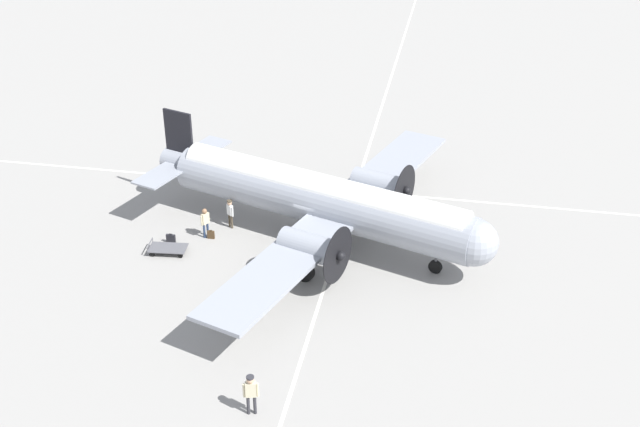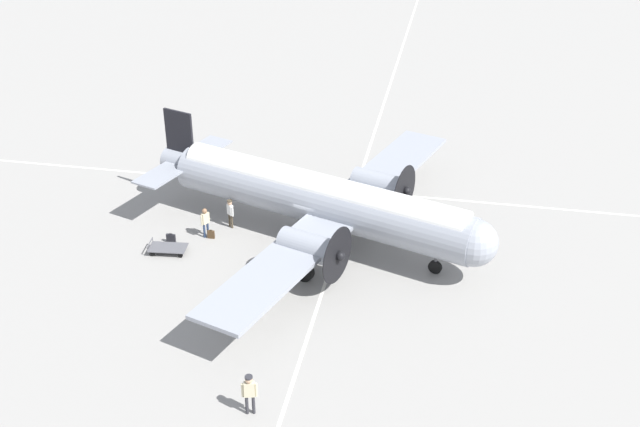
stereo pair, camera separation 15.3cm
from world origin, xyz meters
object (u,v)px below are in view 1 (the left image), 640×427
(crew_foreground, at_px, (251,390))
(baggage_cart, at_px, (168,248))
(suitcase_near_door, at_px, (211,235))
(ramp_agent, at_px, (230,211))
(suitcase_upright_spare, at_px, (171,239))
(airliner_main, at_px, (326,201))
(passenger_boarding, at_px, (205,220))

(crew_foreground, height_order, baggage_cart, crew_foreground)
(suitcase_near_door, bearing_deg, ramp_agent, -118.06)
(ramp_agent, height_order, baggage_cart, ramp_agent)
(suitcase_upright_spare, bearing_deg, baggage_cart, 100.40)
(airliner_main, relative_size, ramp_agent, 13.20)
(suitcase_near_door, distance_m, suitcase_upright_spare, 2.12)
(passenger_boarding, relative_size, baggage_cart, 0.84)
(baggage_cart, bearing_deg, airliner_main, 13.26)
(crew_foreground, bearing_deg, airliner_main, 73.39)
(passenger_boarding, xyz_separation_m, suitcase_upright_spare, (1.66, 0.92, -0.80))
(passenger_boarding, bearing_deg, crew_foreground, -123.01)
(airliner_main, height_order, ramp_agent, airliner_main)
(passenger_boarding, distance_m, suitcase_near_door, 0.88)
(crew_foreground, distance_m, suitcase_near_door, 13.71)
(airliner_main, xyz_separation_m, baggage_cart, (7.89, 2.66, -2.18))
(airliner_main, height_order, suitcase_upright_spare, airliner_main)
(airliner_main, distance_m, suitcase_upright_spare, 8.53)
(passenger_boarding, bearing_deg, baggage_cart, 174.86)
(ramp_agent, xyz_separation_m, suitcase_near_door, (0.72, 1.34, -0.82))
(baggage_cart, bearing_deg, suitcase_near_door, 40.29)
(passenger_boarding, distance_m, baggage_cart, 2.55)
(crew_foreground, relative_size, suitcase_upright_spare, 3.53)
(ramp_agent, bearing_deg, airliner_main, 33.87)
(passenger_boarding, bearing_deg, suitcase_near_door, -79.59)
(passenger_boarding, height_order, baggage_cart, passenger_boarding)
(airliner_main, bearing_deg, baggage_cart, -142.53)
(airliner_main, relative_size, baggage_cart, 10.83)
(suitcase_upright_spare, bearing_deg, ramp_agent, -141.26)
(crew_foreground, xyz_separation_m, suitcase_upright_spare, (7.51, -11.70, -0.92))
(ramp_agent, relative_size, suitcase_near_door, 3.37)
(ramp_agent, bearing_deg, crew_foreground, -31.60)
(crew_foreground, bearing_deg, baggage_cart, 110.24)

